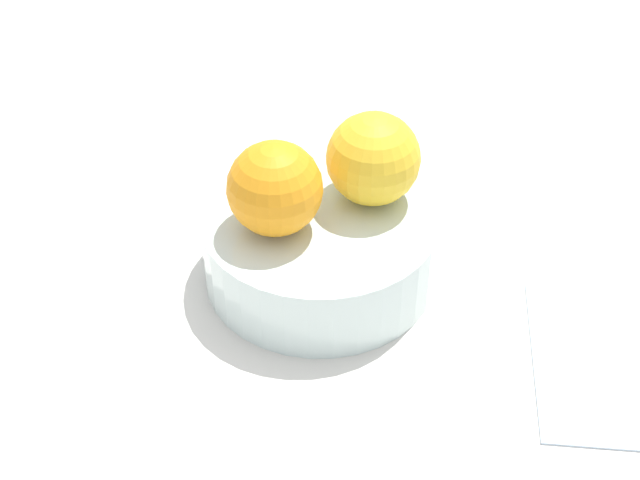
{
  "coord_description": "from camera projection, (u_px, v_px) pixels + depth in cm",
  "views": [
    {
      "loc": [
        4.34,
        -48.82,
        45.39
      ],
      "look_at": [
        0.0,
        0.0,
        3.17
      ],
      "focal_mm": 53.26,
      "sensor_mm": 36.0,
      "label": 1
    }
  ],
  "objects": [
    {
      "name": "ground_plane",
      "position": [
        320.0,
        284.0,
        0.67
      ],
      "size": [
        110.0,
        110.0,
        2.0
      ],
      "primitive_type": "cube",
      "color": "silver"
    },
    {
      "name": "fruit_bowl",
      "position": [
        320.0,
        247.0,
        0.65
      ],
      "size": [
        16.05,
        16.05,
        5.29
      ],
      "color": "silver",
      "rests_on": "ground_plane"
    },
    {
      "name": "orange_in_bowl_0",
      "position": [
        373.0,
        159.0,
        0.63
      ],
      "size": [
        6.35,
        6.35,
        6.35
      ],
      "primitive_type": "sphere",
      "color": "yellow",
      "rests_on": "fruit_bowl"
    },
    {
      "name": "orange_in_bowl_1",
      "position": [
        275.0,
        188.0,
        0.6
      ],
      "size": [
        6.25,
        6.25,
        6.25
      ],
      "primitive_type": "sphere",
      "color": "orange",
      "rests_on": "fruit_bowl"
    }
  ]
}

